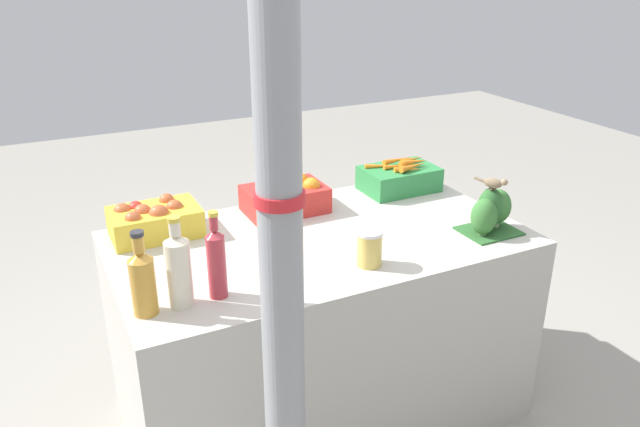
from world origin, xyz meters
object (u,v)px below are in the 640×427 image
object	(u,v)px
support_pole	(279,201)
juice_bottle_ruby	(216,261)
orange_crate	(285,196)
carrot_crate	(400,177)
apple_crate	(154,220)
juice_bottle_cloudy	(179,268)
juice_bottle_amber	(143,280)
pickle_jar	(369,248)
broccoli_pile	(491,211)
sparrow_bird	(494,183)

from	to	relation	value
support_pole	juice_bottle_ruby	world-z (taller)	support_pole
orange_crate	carrot_crate	xyz separation A→B (m)	(0.58, 0.00, -0.01)
apple_crate	juice_bottle_cloudy	xyz separation A→B (m)	(-0.04, -0.56, 0.06)
juice_bottle_amber	pickle_jar	bearing A→B (deg)	-1.93
apple_crate	juice_bottle_amber	distance (m)	0.58
juice_bottle_cloudy	juice_bottle_ruby	distance (m)	0.12
pickle_jar	broccoli_pile	bearing A→B (deg)	3.69
orange_crate	sparrow_bird	distance (m)	0.86
orange_crate	juice_bottle_amber	xyz separation A→B (m)	(-0.71, -0.56, 0.04)
carrot_crate	juice_bottle_ruby	world-z (taller)	juice_bottle_ruby
juice_bottle_ruby	pickle_jar	bearing A→B (deg)	-2.74
broccoli_pile	sparrow_bird	xyz separation A→B (m)	(-0.00, -0.01, 0.12)
juice_bottle_ruby	juice_bottle_amber	bearing A→B (deg)	180.00
support_pole	orange_crate	xyz separation A→B (m)	(0.46, 1.08, -0.45)
orange_crate	juice_bottle_cloudy	size ratio (longest dim) A/B	1.12
carrot_crate	juice_bottle_amber	size ratio (longest dim) A/B	1.23
juice_bottle_amber	sparrow_bird	world-z (taller)	juice_bottle_amber
orange_crate	juice_bottle_cloudy	bearing A→B (deg)	-136.71
juice_bottle_ruby	pickle_jar	distance (m)	0.55
juice_bottle_amber	sparrow_bird	size ratio (longest dim) A/B	2.26
juice_bottle_cloudy	sparrow_bird	distance (m)	1.24
pickle_jar	apple_crate	bearing A→B (deg)	136.88
support_pole	apple_crate	distance (m)	1.18
pickle_jar	juice_bottle_amber	bearing A→B (deg)	178.07
pickle_jar	sparrow_bird	size ratio (longest dim) A/B	1.08
apple_crate	carrot_crate	xyz separation A→B (m)	(1.13, -0.00, -0.00)
carrot_crate	juice_bottle_cloudy	world-z (taller)	juice_bottle_cloudy
juice_bottle_ruby	sparrow_bird	bearing A→B (deg)	0.19
support_pole	sparrow_bird	distance (m)	1.26
juice_bottle_amber	orange_crate	bearing A→B (deg)	38.45
support_pole	juice_bottle_amber	distance (m)	0.70
juice_bottle_amber	apple_crate	bearing A→B (deg)	74.96
juice_bottle_cloudy	sparrow_bird	xyz separation A→B (m)	(1.24, 0.00, 0.08)
juice_bottle_ruby	sparrow_bird	world-z (taller)	juice_bottle_ruby
juice_bottle_amber	juice_bottle_cloudy	xyz separation A→B (m)	(0.11, -0.00, 0.02)
juice_bottle_cloudy	sparrow_bird	size ratio (longest dim) A/B	2.48
carrot_crate	broccoli_pile	size ratio (longest dim) A/B	1.54
carrot_crate	broccoli_pile	world-z (taller)	broccoli_pile
juice_bottle_cloudy	carrot_crate	bearing A→B (deg)	25.51
carrot_crate	broccoli_pile	distance (m)	0.55
juice_bottle_cloudy	juice_bottle_ruby	world-z (taller)	juice_bottle_cloudy
juice_bottle_ruby	support_pole	bearing A→B (deg)	-88.96
juice_bottle_amber	juice_bottle_ruby	xyz separation A→B (m)	(0.23, -0.00, 0.01)
juice_bottle_cloudy	juice_bottle_ruby	bearing A→B (deg)	0.00
apple_crate	broccoli_pile	world-z (taller)	broccoli_pile
orange_crate	juice_bottle_amber	size ratio (longest dim) A/B	1.23
juice_bottle_amber	juice_bottle_ruby	world-z (taller)	juice_bottle_ruby
sparrow_bird	broccoli_pile	bearing A→B (deg)	116.34
carrot_crate	juice_bottle_cloudy	bearing A→B (deg)	-154.49
apple_crate	broccoli_pile	xyz separation A→B (m)	(1.20, -0.55, 0.02)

